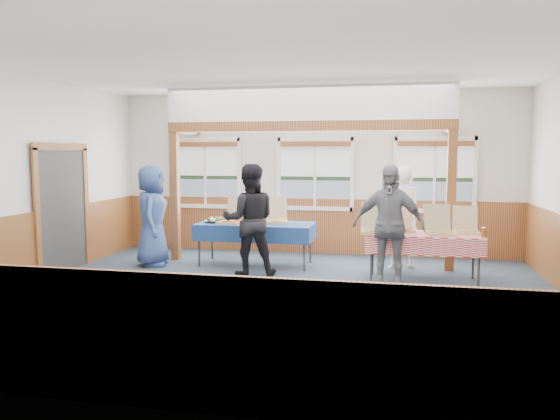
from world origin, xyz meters
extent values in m
plane|color=#283342|center=(0.00, 0.00, 0.00)|extent=(8.00, 8.00, 0.00)
plane|color=white|center=(0.00, 0.00, 3.20)|extent=(8.00, 8.00, 0.00)
plane|color=silver|center=(0.00, 3.50, 1.60)|extent=(8.00, 0.00, 8.00)
plane|color=silver|center=(0.00, -3.50, 1.60)|extent=(8.00, 0.00, 8.00)
plane|color=silver|center=(-4.00, 0.00, 1.60)|extent=(0.00, 8.00, 8.00)
cube|color=brown|center=(0.00, 3.48, 0.55)|extent=(7.98, 0.05, 1.10)
cube|color=brown|center=(0.00, -3.48, 0.55)|extent=(7.98, 0.05, 1.10)
cube|color=brown|center=(-3.98, 0.00, 0.55)|extent=(0.05, 6.98, 1.10)
cube|color=#323232|center=(-3.96, 0.90, 1.05)|extent=(0.06, 1.30, 2.10)
cube|color=white|center=(-2.30, 3.44, 0.91)|extent=(1.52, 0.05, 0.08)
cube|color=white|center=(-2.30, 3.44, 2.29)|extent=(1.52, 0.05, 0.08)
cube|color=white|center=(-3.04, 3.44, 1.60)|extent=(0.08, 0.05, 1.46)
cube|color=white|center=(-1.56, 3.44, 1.60)|extent=(0.08, 0.05, 1.46)
cube|color=white|center=(-2.30, 3.44, 1.60)|extent=(0.05, 0.05, 1.30)
cube|color=gray|center=(-2.30, 3.48, 1.21)|extent=(1.40, 0.02, 0.52)
cube|color=#1F371B|center=(-2.30, 3.48, 1.51)|extent=(1.40, 0.02, 0.08)
cube|color=silver|center=(-2.30, 3.48, 1.90)|extent=(1.40, 0.02, 0.70)
cube|color=brown|center=(-2.30, 3.42, 2.19)|extent=(1.40, 0.07, 0.10)
cube|color=white|center=(0.00, 3.44, 0.91)|extent=(1.52, 0.05, 0.08)
cube|color=white|center=(0.00, 3.44, 2.29)|extent=(1.52, 0.05, 0.08)
cube|color=white|center=(-0.74, 3.44, 1.60)|extent=(0.08, 0.05, 1.46)
cube|color=white|center=(0.74, 3.44, 1.60)|extent=(0.08, 0.05, 1.46)
cube|color=white|center=(0.00, 3.44, 1.60)|extent=(0.05, 0.05, 1.30)
cube|color=gray|center=(0.00, 3.48, 1.21)|extent=(1.40, 0.02, 0.52)
cube|color=#1F371B|center=(0.00, 3.48, 1.51)|extent=(1.40, 0.02, 0.08)
cube|color=silver|center=(0.00, 3.48, 1.90)|extent=(1.40, 0.02, 0.70)
cube|color=brown|center=(0.00, 3.42, 2.19)|extent=(1.40, 0.07, 0.10)
cube|color=white|center=(2.30, 3.44, 0.91)|extent=(1.52, 0.05, 0.08)
cube|color=white|center=(2.30, 3.44, 2.29)|extent=(1.52, 0.05, 0.08)
cube|color=white|center=(1.56, 3.44, 1.60)|extent=(0.08, 0.05, 1.46)
cube|color=white|center=(3.04, 3.44, 1.60)|extent=(0.08, 0.05, 1.46)
cube|color=white|center=(2.30, 3.44, 1.60)|extent=(0.05, 0.05, 1.30)
cube|color=gray|center=(2.30, 3.48, 1.21)|extent=(1.40, 0.02, 0.52)
cube|color=#1F371B|center=(2.30, 3.48, 1.51)|extent=(1.40, 0.02, 0.08)
cube|color=silver|center=(2.30, 3.48, 1.90)|extent=(1.40, 0.02, 0.70)
cube|color=brown|center=(2.30, 3.42, 2.19)|extent=(1.40, 0.07, 0.10)
cube|color=#533112|center=(-2.50, 2.30, 1.20)|extent=(0.15, 0.15, 2.40)
cube|color=#533112|center=(2.50, 2.30, 1.20)|extent=(0.15, 0.15, 2.40)
cube|color=#533112|center=(0.00, 2.30, 2.49)|extent=(5.15, 0.18, 0.18)
cylinder|color=#323232|center=(-1.83, 1.73, 0.36)|extent=(0.04, 0.04, 0.73)
cylinder|color=#323232|center=(-1.83, 2.45, 0.36)|extent=(0.04, 0.04, 0.73)
cylinder|color=#323232|center=(0.07, 1.73, 0.36)|extent=(0.04, 0.04, 0.73)
cylinder|color=#323232|center=(0.07, 2.45, 0.36)|extent=(0.04, 0.04, 0.73)
cube|color=#323232|center=(-0.88, 2.09, 0.73)|extent=(2.10, 1.07, 0.03)
cube|color=navy|center=(-0.88, 2.09, 0.75)|extent=(2.17, 1.13, 0.01)
cube|color=navy|center=(-0.88, 1.64, 0.61)|extent=(2.06, 0.25, 0.28)
cube|color=navy|center=(-0.88, 2.54, 0.61)|extent=(2.06, 0.25, 0.28)
cylinder|color=#323232|center=(1.22, 1.13, 0.36)|extent=(0.04, 0.04, 0.73)
cylinder|color=#323232|center=(1.22, 1.72, 0.36)|extent=(0.04, 0.04, 0.73)
cylinder|color=#323232|center=(2.81, 1.13, 0.36)|extent=(0.04, 0.04, 0.73)
cylinder|color=#323232|center=(2.81, 1.72, 0.36)|extent=(0.04, 0.04, 0.73)
cube|color=#323232|center=(2.02, 1.43, 0.73)|extent=(1.86, 1.33, 0.03)
cube|color=red|center=(2.02, 1.43, 0.75)|extent=(1.93, 1.41, 0.01)
cube|color=red|center=(2.02, 1.04, 0.61)|extent=(1.63, 0.70, 0.28)
cube|color=red|center=(2.02, 1.81, 0.61)|extent=(1.63, 0.70, 0.28)
cube|color=tan|center=(-1.28, 1.94, 0.78)|extent=(0.50, 0.50, 0.05)
cylinder|color=#C7712E|center=(-1.28, 1.94, 0.81)|extent=(0.44, 0.44, 0.01)
cube|color=tan|center=(-1.23, 2.20, 1.02)|extent=(0.44, 0.18, 0.42)
cube|color=tan|center=(-0.53, 2.21, 0.78)|extent=(0.49, 0.49, 0.05)
cylinder|color=#DFBF67|center=(-0.53, 2.21, 0.81)|extent=(0.43, 0.43, 0.01)
cube|color=tan|center=(-0.59, 2.45, 1.01)|extent=(0.42, 0.19, 0.40)
cube|color=tan|center=(1.27, 1.29, 0.78)|extent=(0.46, 0.46, 0.05)
cylinder|color=gold|center=(1.27, 1.29, 0.81)|extent=(0.40, 0.40, 0.01)
cube|color=tan|center=(1.25, 1.54, 1.02)|extent=(0.43, 0.13, 0.42)
cube|color=tan|center=(1.67, 1.58, 0.78)|extent=(0.47, 0.47, 0.05)
cylinder|color=#C7712E|center=(1.67, 1.58, 0.81)|extent=(0.41, 0.41, 0.01)
cube|color=tan|center=(1.63, 1.82, 1.00)|extent=(0.42, 0.16, 0.40)
cube|color=tan|center=(2.27, 1.31, 0.78)|extent=(0.49, 0.49, 0.05)
cylinder|color=gold|center=(2.27, 1.31, 0.81)|extent=(0.42, 0.42, 0.01)
cube|color=tan|center=(2.22, 1.55, 1.01)|extent=(0.43, 0.17, 0.41)
cube|color=tan|center=(2.67, 1.53, 0.78)|extent=(0.39, 0.39, 0.04)
cylinder|color=#DFBF67|center=(2.67, 1.53, 0.81)|extent=(0.34, 0.34, 0.01)
cube|color=tan|center=(2.67, 1.76, 0.99)|extent=(0.38, 0.10, 0.38)
cylinder|color=black|center=(-1.63, 2.09, 0.77)|extent=(0.41, 0.41, 0.03)
cylinder|color=white|center=(-1.63, 2.09, 0.80)|extent=(0.09, 0.09, 0.04)
sphere|color=#316326|center=(-1.52, 2.09, 0.80)|extent=(0.09, 0.09, 0.09)
sphere|color=silver|center=(-1.56, 2.18, 0.80)|extent=(0.09, 0.09, 0.09)
sphere|color=#316326|center=(-1.66, 2.20, 0.80)|extent=(0.09, 0.09, 0.09)
sphere|color=silver|center=(-1.73, 2.14, 0.80)|extent=(0.09, 0.09, 0.09)
sphere|color=#316326|center=(-1.73, 2.04, 0.80)|extent=(0.09, 0.09, 0.09)
sphere|color=silver|center=(-1.66, 1.98, 0.80)|extent=(0.09, 0.09, 0.09)
sphere|color=#316326|center=(-1.56, 2.00, 0.80)|extent=(0.09, 0.09, 0.09)
cylinder|color=brown|center=(2.87, 1.18, 0.83)|extent=(0.07, 0.07, 0.15)
imported|color=white|center=(1.69, 2.31, 0.90)|extent=(0.75, 0.60, 1.80)
imported|color=black|center=(-0.77, 1.27, 0.92)|extent=(1.05, 0.92, 1.84)
imported|color=#334980|center=(-2.68, 1.67, 0.90)|extent=(0.79, 1.00, 1.80)
imported|color=slate|center=(1.47, 1.01, 0.92)|extent=(1.13, 0.59, 1.85)
camera|label=1|loc=(1.53, -7.34, 2.02)|focal=35.00mm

